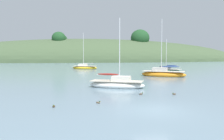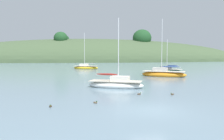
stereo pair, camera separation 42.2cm
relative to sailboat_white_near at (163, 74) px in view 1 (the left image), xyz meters
name	(u,v)px [view 1 (the left image)]	position (x,y,z in m)	size (l,w,h in m)	color
ground_plane	(154,109)	(-8.52, -21.23, -0.43)	(400.00, 400.00, 0.00)	slate
far_shoreline_hill	(90,61)	(-8.44, 73.49, -0.36)	(150.00, 36.00, 25.26)	#425638
sailboat_white_near	(163,74)	(0.00, 0.00, 0.00)	(7.38, 5.57, 9.45)	orange
sailboat_yellow_far	(85,67)	(-12.18, 19.89, -0.05)	(6.38, 3.93, 8.84)	gold
sailboat_red_portside	(167,70)	(3.76, 7.85, -0.07)	(5.25, 5.58, 6.74)	#196B56
sailboat_navy_dinghy	(117,84)	(-9.34, -11.12, -0.05)	(6.43, 4.20, 7.69)	white
duck_lone_left	(54,106)	(-15.16, -19.65, -0.38)	(0.19, 0.42, 0.24)	#473828
duck_lone_right	(98,103)	(-12.02, -18.85, -0.38)	(0.36, 0.37, 0.24)	brown
duck_straggler	(141,94)	(-7.92, -15.74, -0.38)	(0.42, 0.26, 0.24)	#473828
duck_trailing	(174,94)	(-4.99, -16.20, -0.38)	(0.41, 0.29, 0.24)	#473828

